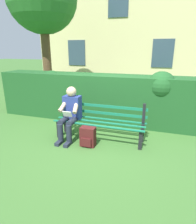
% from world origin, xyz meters
% --- Properties ---
extents(ground, '(60.00, 60.00, 0.00)m').
position_xyz_m(ground, '(0.00, 0.00, 0.00)').
color(ground, '#3D6B2D').
extents(park_bench, '(1.99, 0.50, 0.85)m').
position_xyz_m(park_bench, '(0.00, -0.07, 0.42)').
color(park_bench, black).
rests_on(park_bench, ground).
extents(person_seated, '(0.44, 0.73, 1.16)m').
position_xyz_m(person_seated, '(0.64, 0.10, 0.61)').
color(person_seated, navy).
rests_on(person_seated, ground).
extents(hedge_backdrop, '(5.65, 0.84, 1.43)m').
position_xyz_m(hedge_backdrop, '(0.45, -1.23, 0.68)').
color(hedge_backdrop, '#1E5123').
rests_on(hedge_backdrop, ground).
extents(tree, '(2.45, 2.33, 4.72)m').
position_xyz_m(tree, '(2.90, -2.58, 3.48)').
color(tree, brown).
rests_on(tree, ground).
extents(building_facade, '(8.17, 2.99, 6.23)m').
position_xyz_m(building_facade, '(0.92, -7.02, 3.12)').
color(building_facade, beige).
rests_on(building_facade, ground).
extents(backpack, '(0.31, 0.25, 0.41)m').
position_xyz_m(backpack, '(0.14, 0.35, 0.20)').
color(backpack, '#4C1919').
rests_on(backpack, ground).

